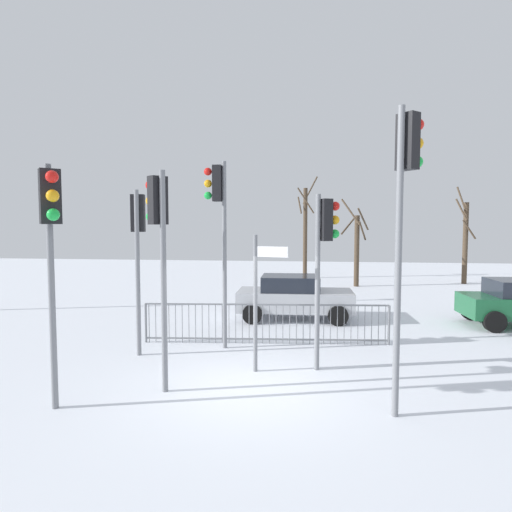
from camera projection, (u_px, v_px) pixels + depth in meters
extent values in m
plane|color=white|center=(249.00, 388.00, 8.53)|extent=(60.00, 60.00, 0.00)
cylinder|color=slate|center=(224.00, 256.00, 11.18)|extent=(0.11, 0.11, 4.75)
cube|color=black|center=(218.00, 183.00, 11.07)|extent=(0.22, 0.32, 0.90)
sphere|color=red|center=(208.00, 172.00, 11.08)|extent=(0.20, 0.20, 0.20)
sphere|color=orange|center=(208.00, 184.00, 11.10)|extent=(0.20, 0.20, 0.20)
sphere|color=green|center=(208.00, 196.00, 11.12)|extent=(0.20, 0.20, 0.20)
cylinder|color=slate|center=(317.00, 283.00, 9.50)|extent=(0.11, 0.11, 3.82)
cube|color=black|center=(325.00, 220.00, 9.46)|extent=(0.34, 0.39, 0.90)
sphere|color=red|center=(335.00, 206.00, 9.53)|extent=(0.20, 0.20, 0.20)
sphere|color=orange|center=(335.00, 220.00, 9.55)|extent=(0.20, 0.20, 0.20)
sphere|color=green|center=(335.00, 234.00, 9.57)|extent=(0.20, 0.20, 0.20)
cylinder|color=slate|center=(164.00, 283.00, 8.23)|extent=(0.11, 0.11, 4.17)
cube|color=black|center=(158.00, 200.00, 8.24)|extent=(0.37, 0.39, 0.90)
sphere|color=red|center=(151.00, 185.00, 8.40)|extent=(0.20, 0.20, 0.20)
sphere|color=orange|center=(151.00, 201.00, 8.42)|extent=(0.20, 0.20, 0.20)
sphere|color=green|center=(151.00, 217.00, 8.44)|extent=(0.20, 0.20, 0.20)
cylinder|color=slate|center=(138.00, 273.00, 10.58)|extent=(0.11, 0.11, 3.99)
cube|color=black|center=(138.00, 213.00, 10.64)|extent=(0.36, 0.28, 0.90)
sphere|color=red|center=(140.00, 201.00, 10.86)|extent=(0.20, 0.20, 0.20)
sphere|color=orange|center=(140.00, 213.00, 10.89)|extent=(0.20, 0.20, 0.20)
sphere|color=green|center=(140.00, 226.00, 10.91)|extent=(0.20, 0.20, 0.20)
cylinder|color=slate|center=(52.00, 288.00, 7.47)|extent=(0.11, 0.11, 4.17)
cube|color=black|center=(50.00, 197.00, 7.22)|extent=(0.39, 0.38, 0.90)
sphere|color=red|center=(52.00, 177.00, 6.99)|extent=(0.20, 0.20, 0.20)
sphere|color=orange|center=(53.00, 196.00, 7.01)|extent=(0.20, 0.20, 0.20)
sphere|color=green|center=(53.00, 215.00, 7.03)|extent=(0.20, 0.20, 0.20)
cylinder|color=slate|center=(398.00, 264.00, 7.12)|extent=(0.11, 0.11, 5.04)
cube|color=black|center=(408.00, 142.00, 7.07)|extent=(0.38, 0.39, 0.90)
sphere|color=red|center=(418.00, 125.00, 7.19)|extent=(0.20, 0.20, 0.20)
sphere|color=orange|center=(417.00, 143.00, 7.21)|extent=(0.20, 0.20, 0.20)
sphere|color=green|center=(417.00, 162.00, 7.23)|extent=(0.20, 0.20, 0.20)
cylinder|color=slate|center=(255.00, 304.00, 9.42)|extent=(0.09, 0.09, 2.95)
cube|color=white|center=(272.00, 252.00, 9.17)|extent=(0.67, 0.25, 0.22)
cube|color=slate|center=(266.00, 305.00, 11.67)|extent=(6.45, 0.58, 0.04)
cube|color=slate|center=(266.00, 339.00, 11.73)|extent=(6.45, 0.58, 0.04)
cylinder|color=slate|center=(149.00, 323.00, 11.84)|extent=(0.02, 0.02, 1.05)
cylinder|color=slate|center=(156.00, 323.00, 11.83)|extent=(0.02, 0.02, 1.05)
cylinder|color=slate|center=(162.00, 323.00, 11.82)|extent=(0.02, 0.02, 1.05)
cylinder|color=slate|center=(169.00, 323.00, 11.81)|extent=(0.02, 0.02, 1.05)
cylinder|color=slate|center=(176.00, 323.00, 11.81)|extent=(0.02, 0.02, 1.05)
cylinder|color=slate|center=(182.00, 323.00, 11.80)|extent=(0.02, 0.02, 1.05)
cylinder|color=slate|center=(189.00, 323.00, 11.79)|extent=(0.02, 0.02, 1.05)
cylinder|color=slate|center=(196.00, 323.00, 11.78)|extent=(0.02, 0.02, 1.05)
cylinder|color=slate|center=(202.00, 324.00, 11.78)|extent=(0.02, 0.02, 1.05)
cylinder|color=slate|center=(209.00, 324.00, 11.77)|extent=(0.02, 0.02, 1.05)
cylinder|color=slate|center=(216.00, 324.00, 11.76)|extent=(0.02, 0.02, 1.05)
cylinder|color=slate|center=(222.00, 324.00, 11.75)|extent=(0.02, 0.02, 1.05)
cylinder|color=slate|center=(229.00, 324.00, 11.75)|extent=(0.02, 0.02, 1.05)
cylinder|color=slate|center=(236.00, 324.00, 11.74)|extent=(0.02, 0.02, 1.05)
cylinder|color=slate|center=(242.00, 324.00, 11.73)|extent=(0.02, 0.02, 1.05)
cylinder|color=slate|center=(249.00, 324.00, 11.72)|extent=(0.02, 0.02, 1.05)
cylinder|color=slate|center=(256.00, 324.00, 11.72)|extent=(0.02, 0.02, 1.05)
cylinder|color=slate|center=(263.00, 324.00, 11.71)|extent=(0.02, 0.02, 1.05)
cylinder|color=slate|center=(269.00, 324.00, 11.70)|extent=(0.02, 0.02, 1.05)
cylinder|color=slate|center=(276.00, 324.00, 11.69)|extent=(0.02, 0.02, 1.05)
cylinder|color=slate|center=(283.00, 324.00, 11.69)|extent=(0.02, 0.02, 1.05)
cylinder|color=slate|center=(290.00, 324.00, 11.68)|extent=(0.02, 0.02, 1.05)
cylinder|color=slate|center=(296.00, 324.00, 11.67)|extent=(0.02, 0.02, 1.05)
cylinder|color=slate|center=(303.00, 325.00, 11.66)|extent=(0.02, 0.02, 1.05)
cylinder|color=slate|center=(310.00, 325.00, 11.66)|extent=(0.02, 0.02, 1.05)
cylinder|color=slate|center=(317.00, 325.00, 11.65)|extent=(0.02, 0.02, 1.05)
cylinder|color=slate|center=(324.00, 325.00, 11.64)|extent=(0.02, 0.02, 1.05)
cylinder|color=slate|center=(330.00, 325.00, 11.63)|extent=(0.02, 0.02, 1.05)
cylinder|color=slate|center=(337.00, 325.00, 11.63)|extent=(0.02, 0.02, 1.05)
cylinder|color=slate|center=(344.00, 325.00, 11.62)|extent=(0.02, 0.02, 1.05)
cylinder|color=slate|center=(351.00, 325.00, 11.61)|extent=(0.02, 0.02, 1.05)
cylinder|color=slate|center=(358.00, 325.00, 11.60)|extent=(0.02, 0.02, 1.05)
cylinder|color=slate|center=(365.00, 325.00, 11.60)|extent=(0.02, 0.02, 1.05)
cylinder|color=slate|center=(372.00, 325.00, 11.59)|extent=(0.02, 0.02, 1.05)
cylinder|color=slate|center=(379.00, 325.00, 11.58)|extent=(0.02, 0.02, 1.05)
cylinder|color=slate|center=(385.00, 325.00, 11.57)|extent=(0.02, 0.02, 1.05)
cylinder|color=slate|center=(146.00, 323.00, 11.84)|extent=(0.06, 0.06, 1.05)
cylinder|color=slate|center=(389.00, 325.00, 11.57)|extent=(0.06, 0.06, 1.05)
cylinder|color=black|center=(471.00, 311.00, 14.62)|extent=(0.65, 0.25, 0.64)
cylinder|color=black|center=(495.00, 322.00, 12.93)|extent=(0.65, 0.25, 0.64)
cube|color=#B2B5BA|center=(295.00, 300.00, 14.74)|extent=(3.85, 1.82, 0.65)
cube|color=#1E232D|center=(291.00, 284.00, 14.72)|extent=(1.95, 1.56, 0.55)
cylinder|color=black|center=(334.00, 306.00, 15.48)|extent=(0.65, 0.24, 0.64)
cylinder|color=black|center=(338.00, 316.00, 13.80)|extent=(0.65, 0.24, 0.64)
cylinder|color=black|center=(257.00, 304.00, 15.74)|extent=(0.65, 0.24, 0.64)
cylinder|color=black|center=(252.00, 314.00, 14.05)|extent=(0.65, 0.24, 0.64)
cylinder|color=#473828|center=(357.00, 251.00, 22.58)|extent=(0.26, 0.26, 3.65)
cylinder|color=#473828|center=(348.00, 226.00, 22.90)|extent=(0.81, 0.96, 0.89)
cylinder|color=#473828|center=(363.00, 219.00, 22.16)|extent=(0.67, 0.64, 1.12)
cylinder|color=#473828|center=(362.00, 231.00, 22.30)|extent=(0.48, 0.62, 0.97)
cylinder|color=#473828|center=(351.00, 212.00, 22.08)|extent=(0.95, 0.85, 1.35)
cylinder|color=#473828|center=(305.00, 233.00, 26.13)|extent=(0.24, 0.24, 5.33)
cylinder|color=#473828|center=(306.00, 200.00, 25.53)|extent=(1.01, 0.14, 1.51)
cylinder|color=#473828|center=(300.00, 205.00, 25.95)|extent=(0.30, 0.76, 1.03)
cylinder|color=#473828|center=(310.00, 190.00, 26.32)|extent=(0.93, 0.65, 1.60)
cylinder|color=#473828|center=(465.00, 243.00, 23.55)|extent=(0.26, 0.26, 4.36)
cylinder|color=#473828|center=(461.00, 209.00, 23.28)|extent=(0.48, 0.73, 1.18)
cylinder|color=#473828|center=(469.00, 229.00, 23.15)|extent=(0.78, 0.24, 1.03)
cylinder|color=#473828|center=(461.00, 198.00, 23.31)|extent=(0.34, 0.74, 1.25)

